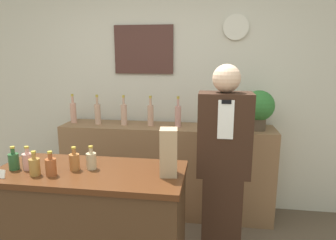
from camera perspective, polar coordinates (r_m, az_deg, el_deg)
name	(u,v)px	position (r m, az deg, el deg)	size (l,w,h in m)	color
back_wall	(165,88)	(3.37, -0.54, 6.11)	(5.20, 0.09, 2.70)	beige
back_shelf	(166,170)	(3.31, -0.29, -9.46)	(2.24, 0.43, 0.98)	brown
display_counter	(93,230)	(2.39, -14.13, -19.60)	(1.33, 0.59, 0.92)	#422B19
shopkeeper	(223,168)	(2.49, 10.43, -8.94)	(0.42, 0.26, 1.65)	#331E14
potted_plant	(259,107)	(3.08, 16.92, 2.32)	(0.30, 0.30, 0.40)	#4C3D2D
paper_bag	(169,152)	(1.98, 0.12, -6.17)	(0.13, 0.13, 0.32)	tan
counter_bottle_0	(14,161)	(2.37, -27.31, -6.92)	(0.07, 0.07, 0.17)	#26542C
counter_bottle_1	(28,161)	(2.33, -25.15, -7.03)	(0.07, 0.07, 0.17)	tan
counter_bottle_2	(35,166)	(2.20, -24.07, -8.03)	(0.07, 0.07, 0.17)	olive
counter_bottle_3	(51,166)	(2.16, -21.41, -8.21)	(0.07, 0.07, 0.17)	brown
counter_bottle_4	(74,161)	(2.20, -17.40, -7.51)	(0.07, 0.07, 0.17)	#A36230
counter_bottle_5	(91,160)	(2.19, -14.40, -7.43)	(0.07, 0.07, 0.17)	tan
shelf_bottle_0	(73,112)	(3.45, -17.59, 1.47)	(0.07, 0.07, 0.32)	tan
shelf_bottle_1	(98,113)	(3.31, -13.26, 1.28)	(0.07, 0.07, 0.32)	tan
shelf_bottle_2	(124,114)	(3.22, -8.40, 1.18)	(0.07, 0.07, 0.32)	tan
shelf_bottle_3	(151,115)	(3.15, -3.34, 1.03)	(0.07, 0.07, 0.32)	tan
shelf_bottle_4	(178,115)	(3.10, 1.92, 0.87)	(0.07, 0.07, 0.32)	tan
shelf_bottle_5	(206,116)	(3.08, 7.30, 0.71)	(0.07, 0.07, 0.32)	tan
shelf_bottle_6	(235,116)	(3.13, 12.66, 0.68)	(0.07, 0.07, 0.32)	tan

